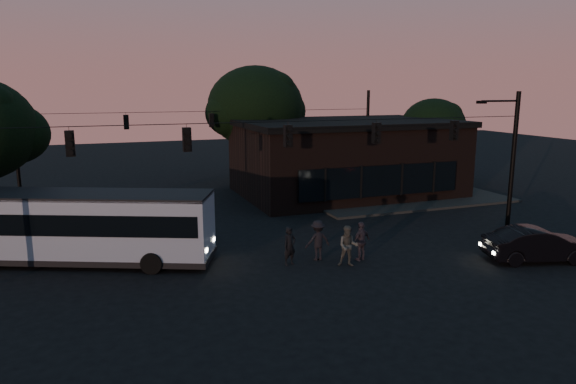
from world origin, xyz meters
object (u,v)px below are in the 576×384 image
object	(u,v)px
pedestrian_c	(361,241)
pedestrian_d	(318,240)
car	(538,245)
pedestrian_b	(348,246)
bus	(84,224)
building	(346,157)
pedestrian_a	(290,246)

from	to	relation	value
pedestrian_c	pedestrian_d	distance (m)	1.96
car	pedestrian_b	distance (m)	8.62
bus	pedestrian_d	size ratio (longest dim) A/B	6.20
building	bus	xyz separation A→B (m)	(-17.81, -9.82, -0.93)
car	pedestrian_a	xyz separation A→B (m)	(-10.61, 3.44, 0.09)
building	bus	size ratio (longest dim) A/B	1.35
car	pedestrian_b	bearing A→B (deg)	89.51
pedestrian_a	pedestrian_c	xyz separation A→B (m)	(3.24, -0.55, 0.04)
pedestrian_c	pedestrian_d	size ratio (longest dim) A/B	0.98
car	pedestrian_c	bearing A→B (deg)	84.28
bus	pedestrian_b	xyz separation A→B (m)	(10.73, -4.50, -0.88)
pedestrian_c	pedestrian_d	world-z (taller)	pedestrian_d
pedestrian_b	pedestrian_c	size ratio (longest dim) A/B	1.01
pedestrian_d	bus	bearing A→B (deg)	-20.12
pedestrian_d	pedestrian_b	bearing A→B (deg)	125.22
car	pedestrian_d	world-z (taller)	pedestrian_d
car	pedestrian_a	bearing A→B (deg)	87.72
bus	pedestrian_a	world-z (taller)	bus
pedestrian_a	pedestrian_b	bearing A→B (deg)	-39.76
bus	car	bearing A→B (deg)	3.39
pedestrian_a	pedestrian_d	size ratio (longest dim) A/B	0.93
pedestrian_a	pedestrian_c	world-z (taller)	pedestrian_c
pedestrian_d	pedestrian_c	bearing A→B (deg)	156.61
pedestrian_d	pedestrian_a	bearing A→B (deg)	5.39
pedestrian_b	pedestrian_d	distance (m)	1.52
car	pedestrian_d	distance (m)	9.88
car	pedestrian_a	world-z (taller)	pedestrian_a
bus	car	world-z (taller)	bus
pedestrian_b	pedestrian_d	bearing A→B (deg)	151.39
bus	car	xyz separation A→B (m)	(19.01, -6.90, -1.02)
building	pedestrian_b	world-z (taller)	building
pedestrian_b	pedestrian_c	xyz separation A→B (m)	(0.91, 0.49, -0.01)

